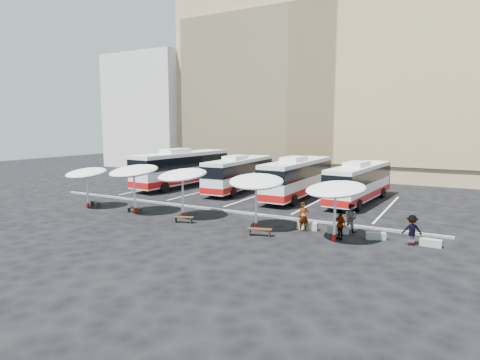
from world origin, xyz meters
The scene contains 26 objects.
ground centered at (0.00, 0.00, 0.00)m, with size 120.00×120.00×0.00m, color black.
sandstone_building centered at (0.00, 31.87, 12.63)m, with size 42.00×18.25×29.60m.
apartment_block centered at (-28.00, 28.00, 9.00)m, with size 14.00×14.00×18.00m, color beige.
curb_divider centered at (0.00, 0.50, 0.07)m, with size 34.00×0.25×0.15m, color black.
bay_lines centered at (0.00, 8.00, 0.01)m, with size 24.15×12.00×0.01m.
bus_0 centered at (-9.89, 9.48, 2.16)m, with size 3.73×13.47×4.23m.
bus_1 centered at (-2.84, 9.81, 1.90)m, with size 3.17×11.82×3.71m.
bus_2 centered at (3.76, 9.12, 1.99)m, with size 2.95×12.31×3.90m.
bus_3 centered at (9.33, 9.57, 1.87)m, with size 3.39×11.67×3.65m.
sunshade_0 centered at (-9.60, -3.71, 2.86)m, with size 3.27×3.31×3.37m.
sunshade_1 centered at (-4.69, -3.40, 3.26)m, with size 4.09×4.13×3.84m.
sunshade_2 centered at (-0.48, -2.88, 3.15)m, with size 4.20×4.24×3.71m.
sunshade_3 centered at (5.63, -3.13, 3.12)m, with size 4.49×4.52×3.67m.
sunshade_4 centered at (10.84, -3.36, 3.05)m, with size 4.51×4.54×3.59m.
wood_bench_0 centered at (-9.38, -3.12, 0.32)m, with size 1.39×0.69×0.41m.
wood_bench_1 centered at (-4.84, -3.32, 0.32)m, with size 1.37×0.47×0.41m.
wood_bench_2 centered at (0.46, -4.07, 0.33)m, with size 1.45×0.80×0.43m.
wood_bench_3 centered at (6.56, -4.50, 0.35)m, with size 1.55×0.81×0.46m.
conc_bench_0 centered at (8.60, -1.60, 0.25)m, with size 1.32×0.44×0.50m, color gray.
conc_bench_1 centered at (10.57, -1.54, 0.25)m, with size 1.31×0.44×0.49m, color gray.
conc_bench_2 centered at (12.91, -1.82, 0.21)m, with size 1.12×0.37×0.42m, color gray.
conc_bench_3 centered at (15.86, -1.78, 0.21)m, with size 1.13×0.38×0.42m, color gray.
passenger_0 centered at (8.53, -2.18, 0.95)m, with size 0.69×0.45×1.89m, color black.
passenger_1 centered at (11.16, -0.85, 0.92)m, with size 0.89×0.70×1.84m, color black.
passenger_2 centered at (11.03, -2.87, 0.88)m, with size 1.04×0.43×1.77m, color black.
passenger_3 centered at (14.86, -1.99, 0.86)m, with size 1.11×0.64×1.72m, color black.
Camera 1 is at (17.13, -25.87, 6.68)m, focal length 30.00 mm.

